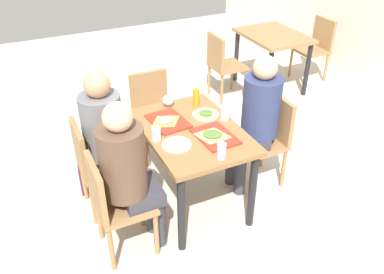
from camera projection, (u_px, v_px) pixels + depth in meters
The scene contains 25 objects.
ground_plane at pixel (192, 201), 3.62m from camera, with size 10.00×10.00×0.02m, color beige.
main_table at pixel (192, 141), 3.28m from camera, with size 1.05×0.73×0.74m.
chair_near_left at pixel (94, 162), 3.28m from camera, with size 0.40×0.40×0.83m.
chair_near_right at pixel (112, 201), 2.89m from camera, with size 0.40×0.40×0.83m.
chair_far_side at pixel (268, 135), 3.62m from camera, with size 0.40×0.40×0.83m.
chair_left_end at pixel (153, 108), 4.05m from camera, with size 0.40×0.40×0.83m.
person_in_red at pixel (108, 132), 3.20m from camera, with size 0.32×0.42×1.24m.
person_in_brown_jacket at pixel (128, 168), 2.80m from camera, with size 0.32×0.42×1.24m.
person_far_side at pixel (257, 114), 3.44m from camera, with size 0.32×0.42×1.24m.
tray_red_near at pixel (168, 121), 3.31m from camera, with size 0.36×0.26×0.02m, color red.
tray_red_far at pixel (215, 136), 3.11m from camera, with size 0.36×0.26×0.02m, color red.
paper_plate_center at pixel (206, 114), 3.41m from camera, with size 0.22×0.22×0.01m, color white.
paper_plate_near_edge at pixel (177, 145), 3.02m from camera, with size 0.22×0.22×0.01m, color white.
pizza_slice_a at pixel (166, 120), 3.28m from camera, with size 0.21×0.24×0.02m.
pizza_slice_b at pixel (212, 135), 3.10m from camera, with size 0.27×0.28×0.02m.
pizza_slice_c at pixel (206, 113), 3.40m from camera, with size 0.22×0.22×0.02m.
plastic_cup_a at pixel (225, 114), 3.32m from camera, with size 0.07×0.07×0.10m, color white.
plastic_cup_b at pixel (156, 134), 3.06m from camera, with size 0.07×0.07×0.10m, color white.
soda_can at pixel (221, 151), 2.85m from camera, with size 0.07×0.07×0.12m, color #B7BCC6.
condiment_bottle at pixel (196, 97), 3.50m from camera, with size 0.06×0.06×0.16m, color orange.
foil_bundle at pixel (168, 100), 3.52m from camera, with size 0.10×0.10×0.10m, color silver.
handbag at pixel (88, 172), 3.73m from camera, with size 0.32×0.16×0.28m, color #592D38.
background_table at pixel (273, 43), 5.23m from camera, with size 0.90×0.70×0.74m.
background_chair_near at pixel (222, 62), 5.04m from camera, with size 0.40×0.40×0.83m.
background_chair_far at pixel (316, 45), 5.56m from camera, with size 0.40×0.40×0.83m.
Camera 1 is at (2.48, -1.17, 2.42)m, focal length 38.17 mm.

